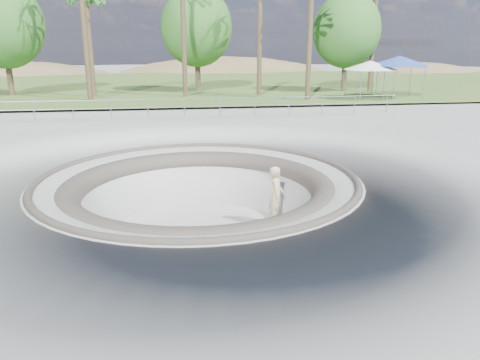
{
  "coord_description": "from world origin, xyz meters",
  "views": [
    {
      "loc": [
        -0.79,
        -14.36,
        4.15
      ],
      "look_at": [
        1.35,
        -0.04,
        -0.1
      ],
      "focal_mm": 35.0,
      "sensor_mm": 36.0,
      "label": 1
    }
  ],
  "objects": [
    {
      "name": "ground",
      "position": [
        0.0,
        0.0,
        0.0
      ],
      "size": [
        180.0,
        180.0,
        0.0
      ],
      "primitive_type": "plane",
      "color": "#9F9F9A",
      "rests_on": "ground"
    },
    {
      "name": "skate_bowl",
      "position": [
        0.0,
        0.0,
        -1.83
      ],
      "size": [
        14.0,
        14.0,
        4.1
      ],
      "color": "#9F9F9A",
      "rests_on": "ground"
    },
    {
      "name": "grass_strip",
      "position": [
        0.0,
        34.0,
        0.22
      ],
      "size": [
        180.0,
        36.0,
        0.12
      ],
      "color": "#446327",
      "rests_on": "ground"
    },
    {
      "name": "distant_hills",
      "position": [
        3.78,
        57.17,
        -7.02
      ],
      "size": [
        103.2,
        45.0,
        28.6
      ],
      "color": "brown",
      "rests_on": "ground"
    },
    {
      "name": "safety_railing",
      "position": [
        0.0,
        12.0,
        0.69
      ],
      "size": [
        25.0,
        0.06,
        1.03
      ],
      "color": "gray",
      "rests_on": "ground"
    },
    {
      "name": "skateboard",
      "position": [
        2.65,
        0.36,
        -1.83
      ],
      "size": [
        0.92,
        0.51,
        0.09
      ],
      "color": "#995F3D",
      "rests_on": "ground"
    },
    {
      "name": "skater",
      "position": [
        2.65,
        0.36,
        -0.8
      ],
      "size": [
        0.66,
        0.83,
        2.01
      ],
      "primitive_type": "imported",
      "rotation": [
        0.0,
        0.0,
        1.3
      ],
      "color": "#D7BA8B",
      "rests_on": "skateboard"
    },
    {
      "name": "canopy_white",
      "position": [
        13.42,
        18.0,
        2.62
      ],
      "size": [
        5.29,
        5.29,
        2.68
      ],
      "color": "gray",
      "rests_on": "ground"
    },
    {
      "name": "canopy_blue",
      "position": [
        15.57,
        18.0,
        2.92
      ],
      "size": [
        5.9,
        5.9,
        3.02
      ],
      "color": "gray",
      "rests_on": "ground"
    },
    {
      "name": "bushy_tree_left",
      "position": [
        -12.8,
        24.29,
        5.47
      ],
      "size": [
        5.92,
        5.39,
        8.55
      ],
      "color": "brown",
      "rests_on": "ground"
    },
    {
      "name": "bushy_tree_mid",
      "position": [
        1.64,
        25.82,
        5.39
      ],
      "size": [
        5.83,
        5.3,
        8.41
      ],
      "color": "brown",
      "rests_on": "ground"
    },
    {
      "name": "bushy_tree_right",
      "position": [
        13.77,
        23.93,
        5.14
      ],
      "size": [
        5.55,
        5.05,
        8.01
      ],
      "color": "brown",
      "rests_on": "ground"
    }
  ]
}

